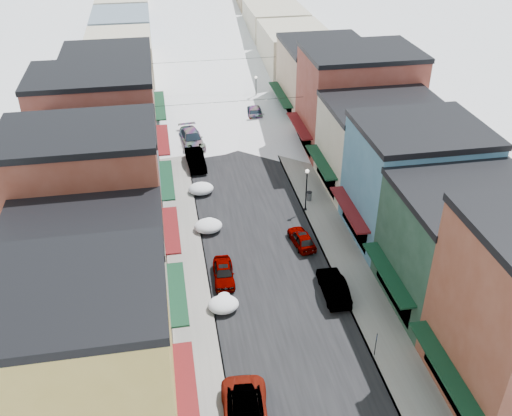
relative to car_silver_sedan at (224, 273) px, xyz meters
name	(u,v)px	position (x,y,z in m)	size (l,w,h in m)	color
road	(212,92)	(3.82, 42.64, -0.68)	(10.00, 160.00, 0.01)	black
sidewalk_left	(166,94)	(-2.78, 42.64, -0.61)	(3.20, 160.00, 0.15)	gray
sidewalk_right	(257,89)	(10.42, 42.64, -0.61)	(3.20, 160.00, 0.15)	gray
curb_left	(177,94)	(-1.23, 42.64, -0.61)	(0.10, 160.00, 0.15)	slate
curb_right	(247,89)	(8.87, 42.64, -0.61)	(0.10, 160.00, 0.15)	slate
bldg_l_yellow	(78,371)	(-9.38, -13.36, 5.07)	(11.30, 8.70, 11.50)	gold
bldg_l_cream	(91,285)	(-9.37, -4.86, 4.07)	(11.30, 8.20, 9.50)	beige
bldg_l_brick_near	(89,204)	(-9.88, 3.14, 5.57)	(12.30, 8.20, 12.50)	maroon
bldg_l_grayblue	(104,172)	(-9.37, 11.64, 3.82)	(11.30, 9.20, 9.00)	slate
bldg_l_brick_far	(97,124)	(-10.38, 20.64, 4.82)	(13.30, 9.20, 11.00)	brown
bldg_l_tan	(111,94)	(-9.37, 30.64, 4.32)	(11.30, 11.20, 10.00)	#9A7E65
bldg_r_green	(463,248)	(17.01, -5.36, 4.07)	(11.30, 9.20, 9.50)	#1C3A2A
bldg_r_blue	(414,183)	(17.01, 3.64, 4.57)	(11.30, 9.20, 10.50)	teal
bldg_r_cream	(381,145)	(17.51, 12.64, 3.82)	(12.30, 9.20, 9.00)	beige
bldg_r_brick_far	(357,100)	(18.01, 21.64, 5.07)	(13.30, 9.20, 11.50)	maroon
bldg_r_tan	(324,80)	(17.01, 31.64, 4.07)	(11.30, 11.20, 9.50)	tan
distant_blocks	(197,24)	(3.82, 65.64, 3.31)	(34.00, 55.00, 8.00)	gray
overhead_cables	(222,79)	(3.82, 30.14, 5.51)	(16.40, 15.04, 0.04)	black
car_silver_sedan	(224,273)	(0.00, 0.00, 0.00)	(1.63, 4.04, 1.38)	#93969A
car_dark_hatch	(196,159)	(-0.48, 20.04, 0.15)	(1.77, 5.08, 1.67)	black
car_silver_wagon	(192,139)	(-0.48, 25.41, 0.17)	(2.41, 5.92, 1.72)	#A6A8AE
car_green_sedan	(334,287)	(8.12, -3.33, 0.10)	(1.67, 4.78, 1.58)	black
car_gray_suv	(302,238)	(7.32, 3.60, -0.02)	(1.58, 3.93, 1.34)	#92949A
car_black_sedan	(254,112)	(8.12, 32.34, 0.13)	(2.30, 5.66, 1.64)	black
car_lane_silver	(201,94)	(1.98, 40.30, 0.08)	(1.80, 4.49, 1.53)	#AAAEB3
car_lane_white	(213,78)	(4.42, 46.76, 0.04)	(2.42, 5.25, 1.46)	white
parking_sign	(376,343)	(9.02, -10.01, 0.60)	(0.12, 0.25, 1.95)	black
trash_can	(309,196)	(9.82, 10.60, -0.07)	(0.54, 0.54, 0.92)	slate
streetlamp_near	(307,185)	(9.02, 8.93, 2.21)	(0.36, 0.36, 4.35)	black
streetlamp_far	(256,87)	(9.02, 35.84, 2.11)	(0.35, 0.35, 4.21)	black
snow_pile_near	(223,304)	(-0.46, -3.45, -0.22)	(2.34, 2.64, 0.99)	white
snow_pile_mid	(208,225)	(-0.46, 7.27, -0.17)	(2.54, 2.76, 1.08)	white
snow_pile_far	(201,188)	(-0.46, 14.16, -0.18)	(2.51, 2.75, 1.06)	white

